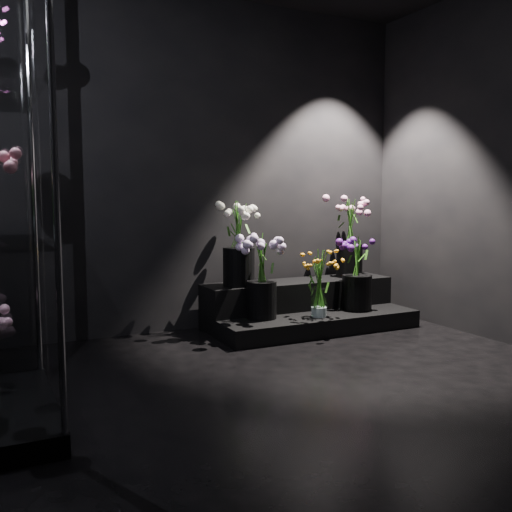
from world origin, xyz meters
TOP-DOWN VIEW (x-y plane):
  - floor at (0.00, 0.00)m, footprint 4.00×4.00m
  - wall_back at (0.00, 2.00)m, footprint 4.00×0.00m
  - display_riser at (0.90, 1.65)m, footprint 1.76×0.78m
  - bouquet_orange_bells at (0.85, 1.34)m, footprint 0.35×0.35m
  - bouquet_lilac at (0.40, 1.50)m, footprint 0.41×0.41m
  - bouquet_purple at (1.31, 1.45)m, footprint 0.35×0.35m
  - bouquet_cream_roses at (0.30, 1.73)m, footprint 0.37×0.37m
  - bouquet_pink_roses at (1.44, 1.74)m, footprint 0.42×0.42m

SIDE VIEW (x-z plane):
  - floor at x=0.00m, z-range 0.00..0.00m
  - display_riser at x=0.90m, z-range -0.03..0.36m
  - bouquet_orange_bells at x=0.85m, z-range 0.15..0.71m
  - bouquet_purple at x=1.31m, z-range 0.17..0.82m
  - bouquet_lilac at x=0.40m, z-range 0.19..0.87m
  - bouquet_cream_roses at x=0.30m, z-range 0.43..1.14m
  - bouquet_pink_roses at x=1.44m, z-range 0.45..1.19m
  - wall_back at x=0.00m, z-range -0.60..3.40m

